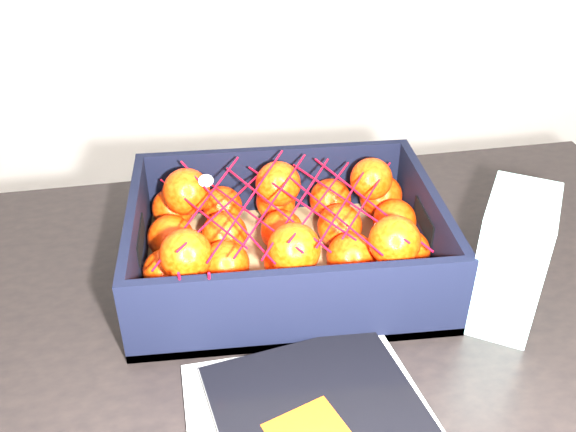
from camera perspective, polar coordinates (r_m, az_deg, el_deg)
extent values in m
cube|color=black|center=(0.81, 1.37, -10.98)|extent=(1.25, 0.88, 0.04)
cylinder|color=black|center=(1.46, 21.37, -9.38)|extent=(0.06, 0.06, 0.71)
cube|color=#D7400B|center=(0.67, 1.65, -18.59)|extent=(0.09, 0.08, 0.00)
cube|color=brown|center=(0.87, -0.23, -4.59)|extent=(0.40, 0.30, 0.01)
cube|color=black|center=(0.96, -1.19, 3.09)|extent=(0.40, 0.01, 0.11)
cube|color=black|center=(0.73, 1.04, -8.41)|extent=(0.40, 0.01, 0.11)
cube|color=black|center=(0.85, -13.40, -2.70)|extent=(0.01, 0.28, 0.11)
cube|color=black|center=(0.88, 12.41, -0.98)|extent=(0.01, 0.28, 0.11)
sphere|color=#FF2F05|center=(0.77, -11.31, -8.10)|extent=(0.06, 0.06, 0.06)
sphere|color=#FF2F05|center=(0.82, -10.84, -4.90)|extent=(0.06, 0.06, 0.06)
sphere|color=#FF2F05|center=(0.88, -10.47, -1.90)|extent=(0.06, 0.06, 0.06)
sphere|color=#FF2F05|center=(0.94, -10.30, 0.69)|extent=(0.06, 0.06, 0.06)
sphere|color=#FF2F05|center=(0.76, -5.25, -7.73)|extent=(0.06, 0.06, 0.06)
sphere|color=#FF2F05|center=(0.82, -5.62, -4.32)|extent=(0.06, 0.06, 0.06)
sphere|color=#FF2F05|center=(0.88, -5.70, -1.65)|extent=(0.06, 0.06, 0.06)
sphere|color=#FF2F05|center=(0.94, -5.91, 0.90)|extent=(0.06, 0.06, 0.06)
sphere|color=#FF2F05|center=(0.77, 0.38, -7.41)|extent=(0.06, 0.06, 0.06)
sphere|color=#FF2F05|center=(0.82, -0.14, -4.09)|extent=(0.06, 0.06, 0.06)
sphere|color=#FF2F05|center=(0.88, -0.54, -1.36)|extent=(0.06, 0.06, 0.06)
sphere|color=#FF2F05|center=(0.94, -1.11, 1.31)|extent=(0.06, 0.06, 0.06)
sphere|color=#FF2F05|center=(0.78, 6.45, -6.71)|extent=(0.06, 0.06, 0.06)
sphere|color=#FF2F05|center=(0.83, 5.69, -3.69)|extent=(0.07, 0.07, 0.07)
sphere|color=#FF2F05|center=(0.89, 4.65, -0.92)|extent=(0.06, 0.06, 0.06)
sphere|color=#FF2F05|center=(0.95, 3.80, 1.51)|extent=(0.06, 0.06, 0.06)
sphere|color=#FF2F05|center=(0.80, 12.16, -6.16)|extent=(0.06, 0.06, 0.06)
sphere|color=#FF2F05|center=(0.85, 10.56, -3.18)|extent=(0.06, 0.06, 0.06)
sphere|color=#FF2F05|center=(0.91, 9.52, -0.43)|extent=(0.06, 0.06, 0.06)
sphere|color=#FF2F05|center=(0.97, 8.30, 1.82)|extent=(0.06, 0.06, 0.06)
sphere|color=#FF2F05|center=(0.76, -9.15, -3.47)|extent=(0.06, 0.06, 0.06)
sphere|color=#FF2F05|center=(0.88, -9.08, 2.17)|extent=(0.07, 0.07, 0.07)
sphere|color=#FF2F05|center=(0.76, 0.54, -2.99)|extent=(0.06, 0.06, 0.06)
sphere|color=#FF2F05|center=(0.89, -0.89, 2.90)|extent=(0.06, 0.06, 0.06)
sphere|color=#FF2F05|center=(0.79, 9.54, -2.25)|extent=(0.06, 0.06, 0.06)
sphere|color=#FF2F05|center=(0.91, 7.47, 3.31)|extent=(0.06, 0.06, 0.06)
cylinder|color=#B8061A|center=(0.82, -7.94, 0.49)|extent=(0.11, 0.21, 0.03)
cylinder|color=#B8061A|center=(0.81, -5.75, 0.71)|extent=(0.11, 0.21, 0.03)
cylinder|color=#B8061A|center=(0.81, -3.49, 0.31)|extent=(0.11, 0.21, 0.02)
cylinder|color=#B8061A|center=(0.80, -1.28, 0.89)|extent=(0.11, 0.21, 0.00)
cylinder|color=#B8061A|center=(0.82, 0.83, 1.44)|extent=(0.11, 0.21, 0.02)
cylinder|color=#B8061A|center=(0.82, 3.09, 1.03)|extent=(0.11, 0.21, 0.02)
cylinder|color=#B8061A|center=(0.82, 5.21, 1.43)|extent=(0.11, 0.21, 0.01)
cylinder|color=#B8061A|center=(0.83, 7.27, 1.31)|extent=(0.11, 0.21, 0.02)
cylinder|color=#B8061A|center=(0.82, -7.95, 0.66)|extent=(0.11, 0.21, 0.03)
cylinder|color=#B8061A|center=(0.81, -5.76, 0.77)|extent=(0.11, 0.21, 0.03)
cylinder|color=#B8061A|center=(0.81, -3.58, 1.32)|extent=(0.11, 0.21, 0.03)
cylinder|color=#B8061A|center=(0.81, -1.36, 1.32)|extent=(0.11, 0.21, 0.02)
cylinder|color=#B8061A|center=(0.81, 0.94, 1.05)|extent=(0.11, 0.21, 0.01)
cylinder|color=#B8061A|center=(0.82, 3.05, 1.61)|extent=(0.11, 0.21, 0.02)
cylinder|color=#B8061A|center=(0.82, 5.29, 1.51)|extent=(0.11, 0.21, 0.01)
cylinder|color=#B8061A|center=(0.83, 7.26, 1.75)|extent=(0.11, 0.21, 0.02)
cylinder|color=#B8061A|center=(0.72, -9.44, -6.91)|extent=(0.00, 0.03, 0.09)
cylinder|color=#B8061A|center=(0.72, -7.04, -6.78)|extent=(0.01, 0.04, 0.08)
cube|color=white|center=(0.80, 19.34, -3.70)|extent=(0.12, 0.13, 0.17)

